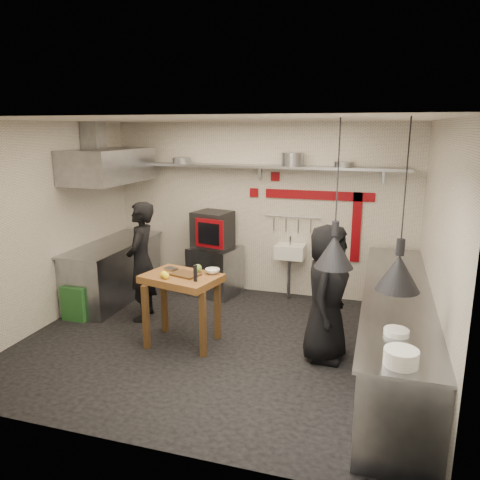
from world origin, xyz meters
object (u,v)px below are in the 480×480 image
(green_bin, at_px, (79,301))
(prep_table, at_px, (182,310))
(oven_stand, at_px, (215,271))
(combi_oven, at_px, (213,229))
(chef_left, at_px, (142,262))
(chef_right, at_px, (327,293))

(green_bin, bearing_deg, prep_table, -10.89)
(oven_stand, height_order, combi_oven, combi_oven)
(green_bin, relative_size, chef_left, 0.29)
(prep_table, bearing_deg, chef_right, 17.82)
(prep_table, xyz_separation_m, chef_right, (1.78, 0.14, 0.36))
(oven_stand, bearing_deg, combi_oven, 147.71)
(chef_left, bearing_deg, green_bin, -85.01)
(oven_stand, relative_size, prep_table, 0.87)
(oven_stand, xyz_separation_m, combi_oven, (-0.05, 0.05, 0.69))
(oven_stand, height_order, chef_right, chef_right)
(combi_oven, height_order, chef_left, chef_left)
(prep_table, distance_m, chef_right, 1.83)
(green_bin, xyz_separation_m, chef_left, (0.91, 0.25, 0.61))
(oven_stand, height_order, green_bin, oven_stand)
(combi_oven, bearing_deg, oven_stand, -32.29)
(green_bin, height_order, prep_table, prep_table)
(oven_stand, xyz_separation_m, prep_table, (0.24, -1.88, 0.06))
(combi_oven, xyz_separation_m, chef_right, (2.08, -1.79, -0.27))
(combi_oven, height_order, green_bin, combi_oven)
(oven_stand, relative_size, chef_left, 0.47)
(combi_oven, relative_size, chef_left, 0.34)
(chef_right, bearing_deg, chef_left, 85.69)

